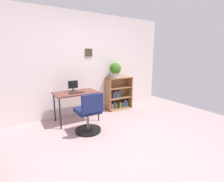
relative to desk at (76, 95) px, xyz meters
The scene contains 8 objects.
ground_plane 1.80m from the desk, 82.44° to the right, with size 6.24×6.24×0.00m, color #AD8C8E.
wall_back 0.83m from the desk, 65.37° to the left, with size 5.20×0.12×2.56m.
desk is the anchor object (origin of this frame).
monitor 0.20m from the desk, 105.36° to the left, with size 0.22×0.19×0.25m.
keyboard 0.12m from the desk, 101.17° to the right, with size 0.33×0.12×0.02m, color #362320.
office_chair 0.76m from the desk, 89.71° to the right, with size 0.52×0.55×0.83m.
bookshelf_low 1.40m from the desk, 11.95° to the left, with size 0.75×0.30×0.92m.
potted_plant_on_shelf 1.34m from the desk, 10.82° to the left, with size 0.31×0.31×0.41m.
Camera 1 is at (-1.42, -1.87, 1.52)m, focal length 26.25 mm.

